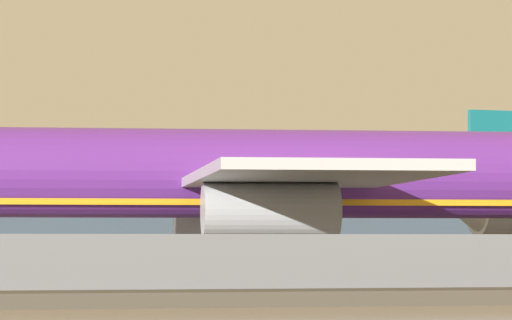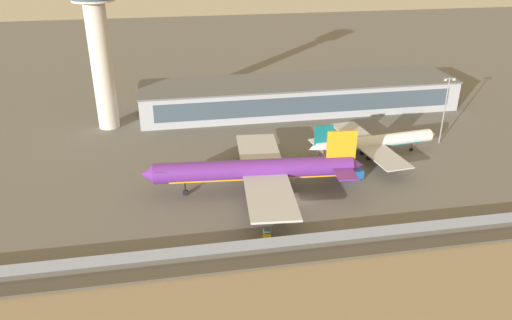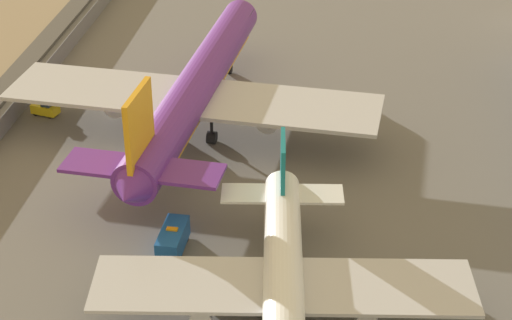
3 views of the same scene
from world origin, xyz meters
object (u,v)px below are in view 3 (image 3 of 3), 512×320
baggage_tug (45,108)px  ops_van (173,238)px  passenger_jet_white_teal (283,291)px  cargo_jet_purple (196,89)px

baggage_tug → ops_van: (24.58, 20.96, 0.47)m
ops_van → passenger_jet_white_teal: bearing=49.6°
cargo_jet_purple → passenger_jet_white_teal: (32.45, 13.33, -1.48)m
ops_van → cargo_jet_purple: bearing=-174.7°
passenger_jet_white_teal → cargo_jet_purple: bearing=-157.7°
passenger_jet_white_teal → ops_van: (-9.51, -11.19, -2.61)m
cargo_jet_purple → ops_van: cargo_jet_purple is taller
passenger_jet_white_teal → baggage_tug: passenger_jet_white_teal is taller
cargo_jet_purple → ops_van: 23.40m
passenger_jet_white_teal → baggage_tug: (-34.09, -32.15, -3.08)m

